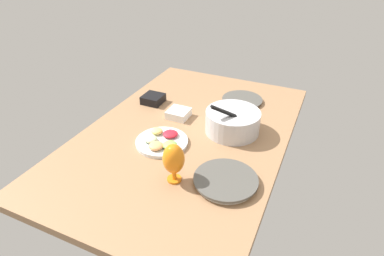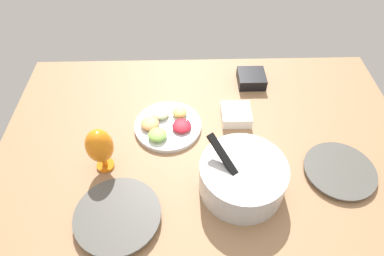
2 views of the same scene
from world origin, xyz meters
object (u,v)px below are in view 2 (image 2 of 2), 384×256
mixing_bowl (242,177)px  square_bowl_white (236,114)px  dinner_plate_right (118,216)px  square_bowl_black (251,78)px  hurricane_glass_orange (100,147)px  dinner_plate_left (340,171)px  fruit_platter (167,125)px

mixing_bowl → square_bowl_white: bearing=-93.5°
dinner_plate_right → square_bowl_white: size_ratio=2.35×
square_bowl_black → mixing_bowl: bearing=78.3°
mixing_bowl → square_bowl_white: size_ratio=2.43×
dinner_plate_right → mixing_bowl: bearing=-165.2°
square_bowl_black → square_bowl_white: (9.56, 22.57, -0.30)cm
hurricane_glass_orange → square_bowl_black: bearing=-142.7°
mixing_bowl → square_bowl_black: size_ratio=2.38×
dinner_plate_left → hurricane_glass_orange: bearing=-3.5°
dinner_plate_right → hurricane_glass_orange: hurricane_glass_orange is taller
mixing_bowl → square_bowl_white: 33.53cm
dinner_plate_right → fruit_platter: fruit_platter is taller
dinner_plate_left → square_bowl_white: square_bowl_white is taller
hurricane_glass_orange → fruit_platter: bearing=-140.1°
square_bowl_white → square_bowl_black: bearing=-113.0°
fruit_platter → hurricane_glass_orange: bearing=39.9°
dinner_plate_left → square_bowl_white: size_ratio=2.13×
square_bowl_white → dinner_plate_right: bearing=45.7°
dinner_plate_right → square_bowl_white: 61.54cm
dinner_plate_left → mixing_bowl: size_ratio=0.88×
mixing_bowl → fruit_platter: mixing_bowl is taller
square_bowl_black → dinner_plate_left: bearing=115.9°
dinner_plate_left → mixing_bowl: (36.16, 5.25, 5.53)cm
hurricane_glass_orange → square_bowl_white: bearing=-155.5°
square_bowl_black → square_bowl_white: 24.51cm
dinner_plate_left → mixing_bowl: mixing_bowl is taller
fruit_platter → square_bowl_white: bearing=-171.0°
dinner_plate_right → square_bowl_white: bearing=-134.3°
dinner_plate_left → fruit_platter: 66.56cm
mixing_bowl → fruit_platter: 39.15cm
mixing_bowl → hurricane_glass_orange: bearing=-12.1°
square_bowl_black → square_bowl_white: square_bowl_black is taller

